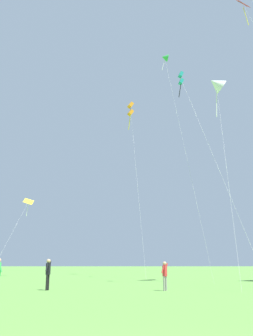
{
  "coord_description": "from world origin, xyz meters",
  "views": [
    {
      "loc": [
        -0.43,
        -5.21,
        1.54
      ],
      "look_at": [
        -1.04,
        30.97,
        10.88
      ],
      "focal_mm": 39.58,
      "sensor_mm": 36.0,
      "label": 1
    }
  ],
  "objects": [
    {
      "name": "kite_yellow_diamond",
      "position": [
        -13.73,
        40.83,
        8.62
      ],
      "size": [
        2.24,
        7.58,
        9.65
      ],
      "color": "yellow",
      "rests_on": "ground_plane"
    },
    {
      "name": "kite_red_high",
      "position": [
        9.84,
        23.02,
        22.52
      ],
      "size": [
        3.71,
        10.28,
        24.79
      ],
      "color": "red",
      "rests_on": "ground_plane"
    },
    {
      "name": "person_in_blue_jacket",
      "position": [
        1.42,
        17.16,
        0.99
      ],
      "size": [
        0.45,
        0.41,
        1.64
      ],
      "color": "gray",
      "rests_on": "ground_plane"
    },
    {
      "name": "kite_green_small",
      "position": [
        3.39,
        33.21,
        24.62
      ],
      "size": [
        3.22,
        7.67,
        25.19
      ],
      "color": "green",
      "rests_on": "ground_plane"
    },
    {
      "name": "person_near_tree",
      "position": [
        -5.49,
        17.58,
        1.08
      ],
      "size": [
        0.26,
        0.58,
        1.8
      ],
      "color": "black",
      "rests_on": "ground_plane"
    },
    {
      "name": "kite_white_distant",
      "position": [
        7.59,
        27.03,
        18.08
      ],
      "size": [
        3.07,
        11.7,
        19.04
      ],
      "color": "white",
      "rests_on": "ground_plane"
    },
    {
      "name": "kite_orange_box",
      "position": [
        -0.68,
        44.72,
        23.16
      ],
      "size": [
        2.11,
        11.47,
        24.35
      ],
      "color": "orange",
      "rests_on": "ground_plane"
    },
    {
      "name": "kite_teal_box",
      "position": [
        3.9,
        24.27,
        17.06
      ],
      "size": [
        3.46,
        8.63,
        17.91
      ],
      "color": "teal",
      "rests_on": "ground_plane"
    }
  ]
}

